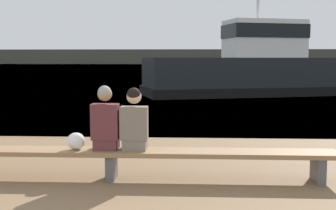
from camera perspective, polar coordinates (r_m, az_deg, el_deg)
water_surface at (r=129.53m, az=2.26°, el=5.43°), size 240.00×240.00×0.00m
far_shoreline at (r=160.77m, az=2.38°, el=6.54°), size 600.00×12.00×5.38m
bench_main at (r=6.39m, az=-7.67°, el=-6.72°), size 6.70×0.49×0.45m
person_left at (r=6.31m, az=-8.48°, el=-2.17°), size 0.40×0.36×0.96m
person_right at (r=6.24m, az=-4.58°, el=-2.27°), size 0.40×0.37×0.94m
shopping_bag at (r=6.45m, az=-12.35°, el=-4.80°), size 0.27×0.23×0.26m
tugboat_red at (r=21.88m, az=11.75°, el=4.51°), size 11.66×6.45×6.35m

